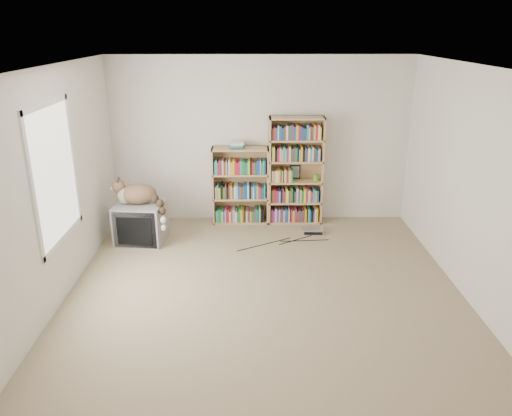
{
  "coord_description": "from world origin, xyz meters",
  "views": [
    {
      "loc": [
        -0.16,
        -4.93,
        2.87
      ],
      "look_at": [
        -0.09,
        1.0,
        0.71
      ],
      "focal_mm": 35.0,
      "sensor_mm": 36.0,
      "label": 1
    }
  ],
  "objects_px": {
    "crt_tv": "(141,222)",
    "dvd_player": "(312,231)",
    "bookcase_short": "(241,188)",
    "cat": "(141,197)",
    "bookcase_tall": "(295,173)"
  },
  "relations": [
    {
      "from": "bookcase_short",
      "to": "dvd_player",
      "type": "xyz_separation_m",
      "value": [
        1.06,
        -0.49,
        -0.5
      ]
    },
    {
      "from": "cat",
      "to": "bookcase_short",
      "type": "distance_m",
      "value": 1.57
    },
    {
      "from": "cat",
      "to": "dvd_player",
      "type": "xyz_separation_m",
      "value": [
        2.41,
        0.3,
        -0.63
      ]
    },
    {
      "from": "bookcase_short",
      "to": "dvd_player",
      "type": "height_order",
      "value": "bookcase_short"
    },
    {
      "from": "crt_tv",
      "to": "bookcase_short",
      "type": "height_order",
      "value": "bookcase_short"
    },
    {
      "from": "dvd_player",
      "to": "bookcase_short",
      "type": "bearing_deg",
      "value": 156.76
    },
    {
      "from": "crt_tv",
      "to": "cat",
      "type": "height_order",
      "value": "cat"
    },
    {
      "from": "crt_tv",
      "to": "dvd_player",
      "type": "xyz_separation_m",
      "value": [
        2.45,
        0.26,
        -0.24
      ]
    },
    {
      "from": "bookcase_tall",
      "to": "dvd_player",
      "type": "bearing_deg",
      "value": -65.36
    },
    {
      "from": "cat",
      "to": "dvd_player",
      "type": "relative_size",
      "value": 2.52
    },
    {
      "from": "crt_tv",
      "to": "cat",
      "type": "bearing_deg",
      "value": -38.28
    },
    {
      "from": "crt_tv",
      "to": "bookcase_tall",
      "type": "distance_m",
      "value": 2.4
    },
    {
      "from": "dvd_player",
      "to": "crt_tv",
      "type": "bearing_deg",
      "value": -172.29
    },
    {
      "from": "crt_tv",
      "to": "dvd_player",
      "type": "relative_size",
      "value": 2.24
    },
    {
      "from": "crt_tv",
      "to": "bookcase_short",
      "type": "distance_m",
      "value": 1.6
    }
  ]
}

